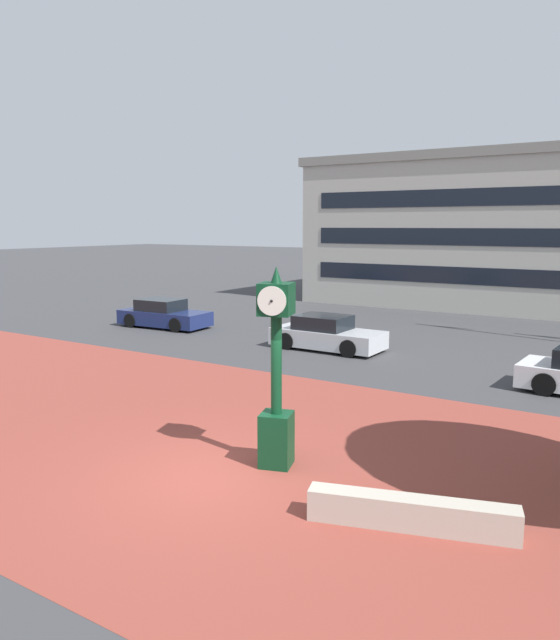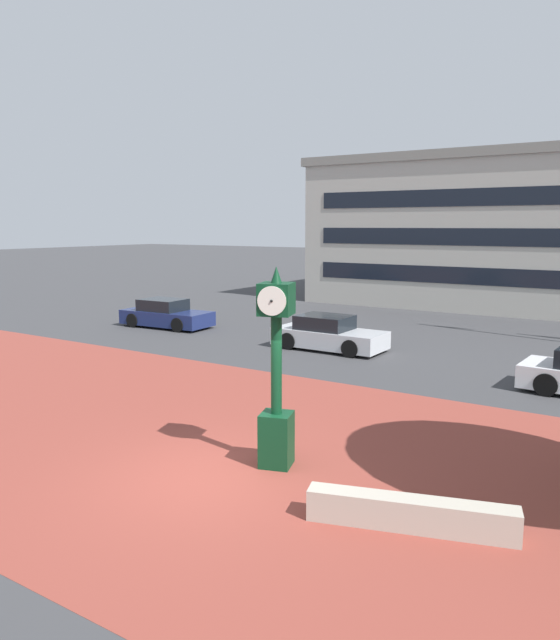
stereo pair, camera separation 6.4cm
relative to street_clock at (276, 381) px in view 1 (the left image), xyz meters
The scene contains 7 objects.
ground_plane 2.16m from the street_clock, 122.97° to the right, with size 200.00×200.00×0.00m, color #38383A.
plaza_brick_paving 1.92m from the street_clock, 143.55° to the left, with size 44.00×11.33×0.01m, color brown.
planter_wall 3.55m from the street_clock, 17.64° to the right, with size 3.20×0.40×0.50m, color #ADA393.
street_clock is the anchor object (origin of this frame).
car_street_mid 17.01m from the street_clock, 140.31° to the left, with size 4.31×2.03×1.28m.
car_street_distant 11.34m from the street_clock, 113.02° to the left, with size 4.21×1.92×1.28m.
civic_building 28.97m from the street_clock, 89.59° to the left, with size 25.70×13.39×8.53m.
Camera 1 is at (6.78, -8.31, 4.64)m, focal length 33.97 mm.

